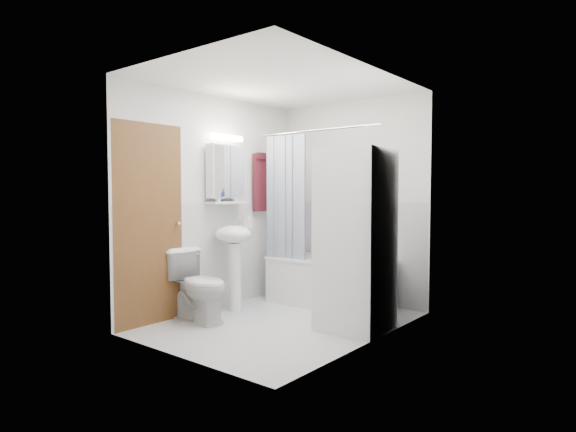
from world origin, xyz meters
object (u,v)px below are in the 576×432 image
Objects in this scene: toilet at (198,286)px; sink at (234,247)px; washer_dryer at (355,240)px; bathtub at (329,280)px.

sink is at bearing 5.78° from toilet.
washer_dryer is at bearing -59.29° from toilet.
bathtub is 1.56m from toilet.
toilet is (-1.40, -0.76, -0.50)m from washer_dryer.
sink is 0.64m from toilet.
bathtub is at bearing -23.28° from toilet.
sink is (-0.70, -0.86, 0.40)m from bathtub.
washer_dryer reaches higher than sink.
toilet is at bearing -155.08° from washer_dryer.
toilet is at bearing -86.44° from sink.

